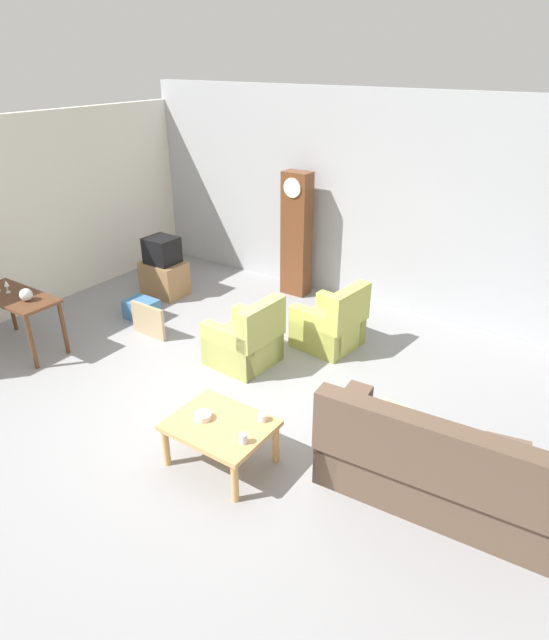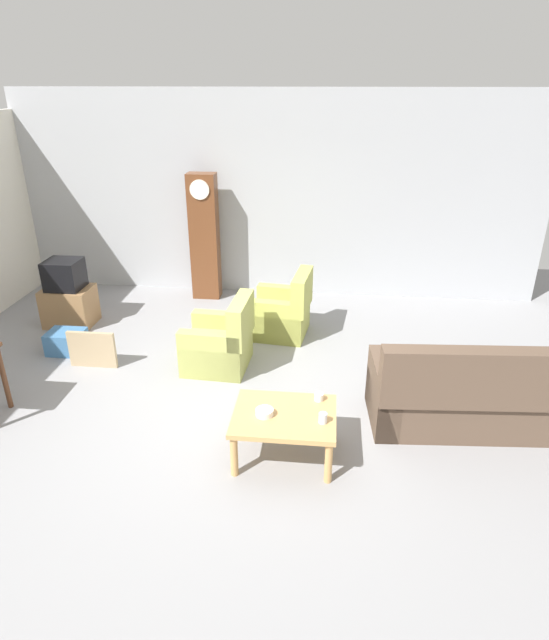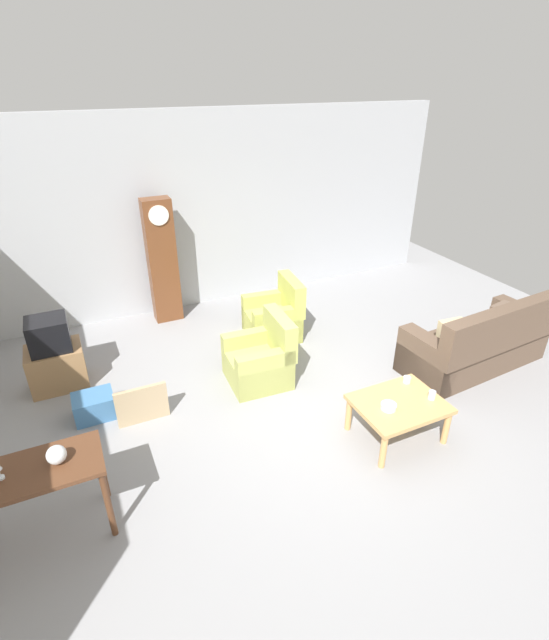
% 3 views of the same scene
% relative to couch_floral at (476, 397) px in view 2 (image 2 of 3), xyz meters
% --- Properties ---
extents(ground_plane, '(10.40, 10.40, 0.00)m').
position_rel_couch_floral_xyz_m(ground_plane, '(-2.44, 0.08, -0.35)').
color(ground_plane, gray).
extents(garage_door_wall, '(8.40, 0.16, 3.20)m').
position_rel_couch_floral_xyz_m(garage_door_wall, '(-2.44, 3.68, 1.25)').
color(garage_door_wall, '#ADAFB5').
rests_on(garage_door_wall, ground_plane).
extents(couch_floral, '(2.16, 1.03, 1.04)m').
position_rel_couch_floral_xyz_m(couch_floral, '(0.00, 0.00, 0.00)').
color(couch_floral, brown).
rests_on(couch_floral, ground_plane).
extents(armchair_olive_near, '(0.83, 0.80, 0.92)m').
position_rel_couch_floral_xyz_m(armchair_olive_near, '(-2.85, 0.96, -0.05)').
color(armchair_olive_near, tan).
rests_on(armchair_olive_near, ground_plane).
extents(armchair_olive_far, '(0.87, 0.84, 0.92)m').
position_rel_couch_floral_xyz_m(armchair_olive_far, '(-2.17, 1.98, -0.05)').
color(armchair_olive_far, '#BABE57').
rests_on(armchair_olive_far, ground_plane).
extents(coffee_table_wood, '(0.96, 0.76, 0.47)m').
position_rel_couch_floral_xyz_m(coffee_table_wood, '(-1.90, -0.69, 0.05)').
color(coffee_table_wood, tan).
rests_on(coffee_table_wood, ground_plane).
extents(grandfather_clock, '(0.44, 0.30, 2.01)m').
position_rel_couch_floral_xyz_m(grandfather_clock, '(-3.54, 3.26, 0.66)').
color(grandfather_clock, brown).
rests_on(grandfather_clock, ground_plane).
extents(tv_stand_cabinet, '(0.68, 0.52, 0.56)m').
position_rel_couch_floral_xyz_m(tv_stand_cabinet, '(-5.30, 1.97, -0.07)').
color(tv_stand_cabinet, '#997047').
rests_on(tv_stand_cabinet, ground_plane).
extents(tv_crt, '(0.48, 0.44, 0.42)m').
position_rel_couch_floral_xyz_m(tv_crt, '(-5.30, 1.97, 0.42)').
color(tv_crt, black).
rests_on(tv_crt, tv_stand_cabinet).
extents(framed_picture_leaning, '(0.60, 0.05, 0.47)m').
position_rel_couch_floral_xyz_m(framed_picture_leaning, '(-4.44, 0.78, -0.12)').
color(framed_picture_leaning, tan).
rests_on(framed_picture_leaning, ground_plane).
extents(storage_box_blue, '(0.47, 0.37, 0.29)m').
position_rel_couch_floral_xyz_m(storage_box_blue, '(-4.95, 1.12, -0.21)').
color(storage_box_blue, teal).
rests_on(storage_box_blue, ground_plane).
extents(cup_white_porcelain, '(0.09, 0.09, 0.07)m').
position_rel_couch_floral_xyz_m(cup_white_porcelain, '(-1.59, -0.42, 0.16)').
color(cup_white_porcelain, white).
rests_on(cup_white_porcelain, coffee_table_wood).
extents(cup_blue_rimmed, '(0.08, 0.08, 0.10)m').
position_rel_couch_floral_xyz_m(cup_blue_rimmed, '(-1.55, -0.79, 0.17)').
color(cup_blue_rimmed, silver).
rests_on(cup_blue_rimmed, coffee_table_wood).
extents(bowl_white_stacked, '(0.17, 0.17, 0.06)m').
position_rel_couch_floral_xyz_m(bowl_white_stacked, '(-2.09, -0.72, 0.15)').
color(bowl_white_stacked, white).
rests_on(bowl_white_stacked, coffee_table_wood).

